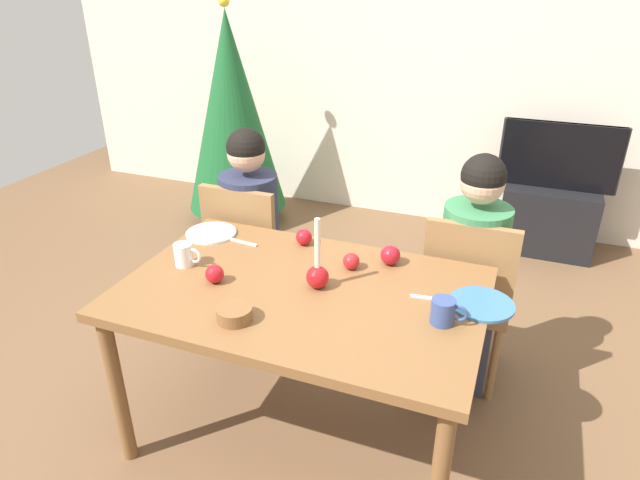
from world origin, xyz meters
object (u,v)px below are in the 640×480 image
apple_near_candle (304,237)px  chair_right (467,292)px  chair_left (249,251)px  tv (560,156)px  tv_stand (547,219)px  person_right_child (469,278)px  christmas_tree (232,113)px  mug_left (185,254)px  bowl_walnuts (235,314)px  plate_left (211,233)px  dining_table (302,307)px  apple_by_right_mug (390,255)px  apple_by_left_plate (215,274)px  candle_centerpiece (317,273)px  mug_right (444,312)px  plate_right (482,304)px  person_left_child (251,239)px  apple_far_edge (351,261)px

apple_near_candle → chair_right: bearing=19.2°
chair_left → tv: size_ratio=1.14×
chair_left → tv_stand: bearing=48.2°
person_right_child → christmas_tree: christmas_tree is taller
tv_stand → mug_left: 2.79m
chair_left → tv: bearing=48.2°
bowl_walnuts → plate_left: bearing=127.7°
dining_table → tv_stand: dining_table is taller
person_right_child → apple_by_right_mug: (-0.31, -0.32, 0.22)m
christmas_tree → apple_by_left_plate: (1.05, -2.02, -0.09)m
tv → candle_centerpiece: bearing=-111.6°
candle_centerpiece → apple_near_candle: size_ratio=4.00×
christmas_tree → plate_left: size_ratio=7.28×
mug_right → bowl_walnuts: size_ratio=1.01×
candle_centerpiece → plate_right: (0.61, 0.10, -0.06)m
person_left_child → christmas_tree: 1.57m
dining_table → person_left_child: size_ratio=1.19×
candle_centerpiece → apple_by_left_plate: bearing=-164.1°
plate_right → apple_near_candle: size_ratio=3.27×
chair_left → candle_centerpiece: 0.89m
mug_left → chair_right: bearing=28.7°
christmas_tree → mug_right: bearing=-45.5°
mug_left → apple_by_right_mug: mug_left is taller
person_right_child → tv_stand: size_ratio=1.83×
plate_right → apple_near_candle: 0.84m
chair_left → person_left_child: (0.00, 0.03, 0.06)m
mug_left → person_right_child: bearing=29.9°
tv_stand → mug_left: mug_left is taller
person_right_child → plate_left: bearing=-163.6°
bowl_walnuts → chair_right: bearing=50.9°
tv_stand → apple_near_candle: apple_near_candle is taller
mug_left → plate_left: bearing=100.8°
chair_right → plate_right: size_ratio=3.75×
plate_left → apple_by_left_plate: (0.24, -0.37, 0.03)m
tv_stand → chair_left: bearing=-131.8°
chair_right → chair_left: bearing=180.0°
dining_table → apple_near_candle: 0.40m
christmas_tree → dining_table: bearing=-54.5°
dining_table → tv: bearing=67.5°
person_right_child → mug_right: person_right_child is taller
mug_right → apple_near_candle: size_ratio=1.77×
tv_stand → mug_right: (-0.40, -2.33, 0.56)m
person_left_child → person_right_child: same height
person_right_child → apple_near_candle: person_right_child is taller
apple_near_candle → apple_by_right_mug: 0.41m
person_left_child → apple_far_edge: person_left_child is taller
christmas_tree → mug_right: christmas_tree is taller
plate_right → person_left_child: bearing=157.6°
dining_table → apple_by_left_plate: size_ratio=18.76×
apple_near_candle → apple_far_edge: (0.27, -0.14, -0.00)m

